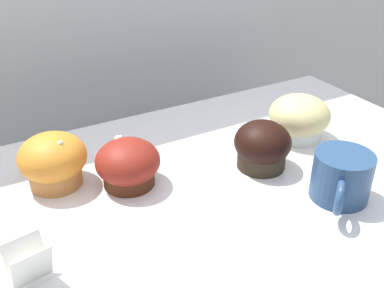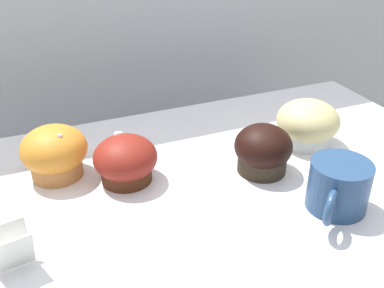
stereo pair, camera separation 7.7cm
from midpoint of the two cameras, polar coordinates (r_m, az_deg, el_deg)
wall_back at (r=1.26m, az=-13.72°, el=5.92°), size 3.20×0.10×1.80m
muffin_front_center at (r=0.78m, az=6.13°, el=-0.35°), size 0.10×0.10×0.09m
muffin_back_left at (r=0.74m, az=-11.10°, el=-2.64°), size 0.11×0.11×0.08m
muffin_back_right at (r=0.77m, az=-20.00°, el=-2.10°), size 0.11×0.11×0.09m
muffin_front_left at (r=0.89m, az=11.04°, el=3.19°), size 0.12×0.12×0.09m
coffee_cup at (r=0.72m, az=15.60°, el=-4.01°), size 0.12×0.11×0.08m
price_card at (r=0.61m, az=-23.55°, el=-13.87°), size 0.06×0.05×0.06m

